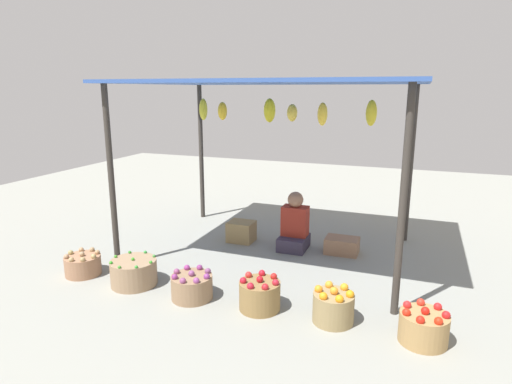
{
  "coord_description": "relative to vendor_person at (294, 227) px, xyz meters",
  "views": [
    {
      "loc": [
        1.72,
        -5.11,
        2.1
      ],
      "look_at": [
        0.0,
        -0.61,
        0.95
      ],
      "focal_mm": 30.34,
      "sensor_mm": 36.0,
      "label": 1
    }
  ],
  "objects": [
    {
      "name": "wooden_crate_near_vendor",
      "position": [
        -0.78,
        0.01,
        -0.16
      ],
      "size": [
        0.35,
        0.3,
        0.29
      ],
      "primitive_type": "cube",
      "color": "olive",
      "rests_on": "ground"
    },
    {
      "name": "basket_purple_onions",
      "position": [
        -0.59,
        -1.75,
        -0.17
      ],
      "size": [
        0.42,
        0.42,
        0.3
      ],
      "color": "#8B6C4E",
      "rests_on": "ground"
    },
    {
      "name": "basket_red_apples",
      "position": [
        0.14,
        -1.72,
        -0.15
      ],
      "size": [
        0.4,
        0.4,
        0.34
      ],
      "color": "olive",
      "rests_on": "ground"
    },
    {
      "name": "market_stall_structure",
      "position": [
        -0.23,
        -0.22,
        1.75
      ],
      "size": [
        3.53,
        2.52,
        2.2
      ],
      "color": "#38332D",
      "rests_on": "ground"
    },
    {
      "name": "basket_green_chilies",
      "position": [
        -1.34,
        -1.7,
        -0.16
      ],
      "size": [
        0.5,
        0.5,
        0.31
      ],
      "color": "#947658",
      "rests_on": "ground"
    },
    {
      "name": "basket_red_tomatoes",
      "position": [
        1.64,
        -1.75,
        -0.16
      ],
      "size": [
        0.41,
        0.41,
        0.32
      ],
      "color": "#A37F4C",
      "rests_on": "ground"
    },
    {
      "name": "wooden_crate_stacked_rear",
      "position": [
        0.63,
        0.05,
        -0.19
      ],
      "size": [
        0.43,
        0.3,
        0.21
      ],
      "primitive_type": "cube",
      "color": "#8F694F",
      "rests_on": "ground"
    },
    {
      "name": "basket_potatoes",
      "position": [
        -2.06,
        -1.69,
        -0.18
      ],
      "size": [
        0.41,
        0.41,
        0.28
      ],
      "color": "#9A6E50",
      "rests_on": "ground"
    },
    {
      "name": "vendor_person",
      "position": [
        0.0,
        0.0,
        0.0
      ],
      "size": [
        0.36,
        0.44,
        0.78
      ],
      "color": "#352E42",
      "rests_on": "ground"
    },
    {
      "name": "basket_oranges",
      "position": [
        0.86,
        -1.7,
        -0.15
      ],
      "size": [
        0.38,
        0.38,
        0.35
      ],
      "color": "#917B50",
      "rests_on": "ground"
    },
    {
      "name": "ground_plane",
      "position": [
        -0.23,
        -0.23,
        -0.3
      ],
      "size": [
        14.0,
        14.0,
        0.0
      ],
      "primitive_type": "plane",
      "color": "gray"
    }
  ]
}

